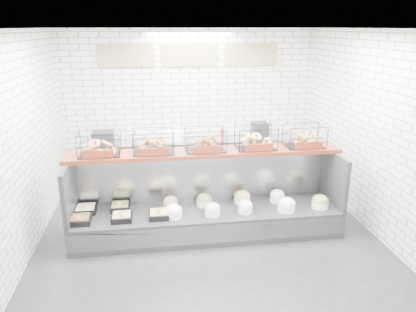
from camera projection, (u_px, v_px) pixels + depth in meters
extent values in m
plane|color=black|center=(210.00, 243.00, 5.93)|extent=(5.50, 5.50, 0.00)
cube|color=silver|center=(190.00, 107.00, 8.07)|extent=(5.00, 0.02, 3.00)
cube|color=silver|center=(16.00, 152.00, 5.14)|extent=(0.02, 5.50, 3.00)
cube|color=silver|center=(383.00, 138.00, 5.82)|extent=(0.02, 5.50, 3.00)
cube|color=white|center=(211.00, 28.00, 5.02)|extent=(5.00, 5.50, 0.02)
cube|color=tan|center=(126.00, 56.00, 7.58)|extent=(1.05, 0.03, 0.42)
cube|color=tan|center=(190.00, 55.00, 7.74)|extent=(1.05, 0.03, 0.42)
cube|color=tan|center=(251.00, 55.00, 7.90)|extent=(1.05, 0.03, 0.42)
cube|color=black|center=(208.00, 221.00, 6.16)|extent=(4.00, 0.90, 0.40)
cube|color=#93969B|center=(212.00, 234.00, 5.74)|extent=(4.00, 0.03, 0.28)
cube|color=#93969B|center=(204.00, 175.00, 6.36)|extent=(4.00, 0.08, 0.80)
cube|color=black|center=(69.00, 192.00, 5.71)|extent=(0.06, 0.90, 0.80)
cube|color=black|center=(334.00, 178.00, 6.24)|extent=(0.06, 0.90, 0.80)
cube|color=black|center=(80.00, 220.00, 5.67)|extent=(0.29, 0.29, 0.08)
cube|color=brown|center=(80.00, 218.00, 5.66)|extent=(0.25, 0.25, 0.04)
cube|color=#E4CC4F|center=(78.00, 218.00, 5.54)|extent=(0.06, 0.01, 0.08)
cube|color=black|center=(86.00, 210.00, 5.99)|extent=(0.30, 0.30, 0.08)
cube|color=white|center=(86.00, 208.00, 5.98)|extent=(0.25, 0.25, 0.04)
cube|color=#E4CC4F|center=(84.00, 207.00, 5.86)|extent=(0.06, 0.01, 0.08)
cube|color=black|center=(122.00, 217.00, 5.74)|extent=(0.29, 0.29, 0.08)
cube|color=tan|center=(122.00, 215.00, 5.73)|extent=(0.24, 0.24, 0.04)
cube|color=#E4CC4F|center=(121.00, 215.00, 5.62)|extent=(0.06, 0.01, 0.08)
cube|color=black|center=(120.00, 207.00, 6.08)|extent=(0.28, 0.28, 0.08)
cube|color=#86974D|center=(120.00, 205.00, 6.07)|extent=(0.24, 0.24, 0.04)
cube|color=#E4CC4F|center=(119.00, 204.00, 5.96)|extent=(0.06, 0.01, 0.08)
cube|color=black|center=(159.00, 215.00, 5.82)|extent=(0.28, 0.28, 0.08)
cube|color=#D8C56E|center=(159.00, 213.00, 5.81)|extent=(0.24, 0.24, 0.04)
cube|color=#E4CC4F|center=(159.00, 212.00, 5.70)|extent=(0.06, 0.01, 0.08)
cylinder|color=white|center=(174.00, 214.00, 5.83)|extent=(0.24, 0.24, 0.11)
ellipsoid|color=white|center=(174.00, 210.00, 5.81)|extent=(0.24, 0.24, 0.17)
cylinder|color=white|center=(171.00, 204.00, 6.13)|extent=(0.22, 0.22, 0.11)
ellipsoid|color=tan|center=(170.00, 201.00, 6.11)|extent=(0.21, 0.21, 0.15)
cylinder|color=white|center=(212.00, 212.00, 5.89)|extent=(0.23, 0.23, 0.11)
ellipsoid|color=silver|center=(212.00, 208.00, 5.87)|extent=(0.22, 0.22, 0.15)
cylinder|color=white|center=(204.00, 202.00, 6.21)|extent=(0.24, 0.24, 0.11)
ellipsoid|color=#78954B|center=(204.00, 198.00, 6.19)|extent=(0.23, 0.23, 0.16)
cylinder|color=white|center=(245.00, 209.00, 5.99)|extent=(0.21, 0.21, 0.11)
ellipsoid|color=white|center=(245.00, 205.00, 5.97)|extent=(0.21, 0.21, 0.15)
cylinder|color=white|center=(242.00, 199.00, 6.31)|extent=(0.25, 0.25, 0.11)
ellipsoid|color=tan|center=(242.00, 196.00, 6.29)|extent=(0.25, 0.25, 0.17)
cylinder|color=white|center=(286.00, 207.00, 6.04)|extent=(0.26, 0.26, 0.11)
ellipsoid|color=silver|center=(287.00, 203.00, 6.02)|extent=(0.26, 0.26, 0.18)
cylinder|color=white|center=(277.00, 198.00, 6.36)|extent=(0.23, 0.23, 0.11)
ellipsoid|color=white|center=(277.00, 195.00, 6.34)|extent=(0.22, 0.22, 0.16)
cylinder|color=white|center=(320.00, 204.00, 6.14)|extent=(0.25, 0.25, 0.11)
ellipsoid|color=#6B924A|center=(320.00, 201.00, 6.12)|extent=(0.25, 0.25, 0.17)
cube|color=#47180F|center=(205.00, 152.00, 6.05)|extent=(4.10, 0.50, 0.06)
cube|color=black|center=(99.00, 144.00, 5.78)|extent=(0.60, 0.38, 0.34)
cube|color=#5E1E11|center=(98.00, 154.00, 5.62)|extent=(0.42, 0.02, 0.11)
cube|color=black|center=(153.00, 141.00, 5.89)|extent=(0.60, 0.38, 0.34)
cube|color=#5E1E11|center=(154.00, 152.00, 5.73)|extent=(0.42, 0.02, 0.11)
cube|color=black|center=(205.00, 139.00, 5.99)|extent=(0.60, 0.38, 0.34)
cube|color=#5E1E11|center=(207.00, 150.00, 5.83)|extent=(0.42, 0.02, 0.11)
cube|color=black|center=(256.00, 138.00, 6.09)|extent=(0.60, 0.38, 0.34)
cube|color=#5E1E11|center=(259.00, 148.00, 5.93)|extent=(0.42, 0.02, 0.11)
cube|color=black|center=(305.00, 136.00, 6.20)|extent=(0.60, 0.38, 0.34)
cube|color=#5E1E11|center=(309.00, 146.00, 6.04)|extent=(0.42, 0.02, 0.11)
cube|color=#93969B|center=(193.00, 162.00, 8.09)|extent=(4.00, 0.60, 0.90)
cube|color=black|center=(103.00, 138.00, 7.64)|extent=(0.40, 0.30, 0.24)
cube|color=silver|center=(172.00, 136.00, 7.92)|extent=(0.35, 0.28, 0.18)
cylinder|color=#BB2E37|center=(222.00, 134.00, 7.93)|extent=(0.09, 0.09, 0.22)
cube|color=black|center=(260.00, 130.00, 8.09)|extent=(0.30, 0.30, 0.30)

